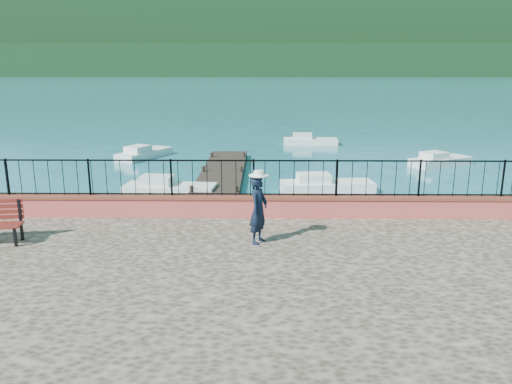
{
  "coord_description": "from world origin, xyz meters",
  "views": [
    {
      "loc": [
        -0.06,
        -9.25,
        5.11
      ],
      "look_at": [
        -0.21,
        2.0,
        2.3
      ],
      "focal_mm": 35.0,
      "sensor_mm": 36.0,
      "label": 1
    }
  ],
  "objects_px": {
    "boat_0": "(170,185)",
    "boat_4": "(310,139)",
    "boat_3": "(144,151)",
    "boat_2": "(441,158)",
    "boat_1": "(327,182)",
    "person": "(259,210)"
  },
  "relations": [
    {
      "from": "boat_0",
      "to": "boat_4",
      "type": "bearing_deg",
      "value": 68.74
    },
    {
      "from": "boat_3",
      "to": "boat_2",
      "type": "bearing_deg",
      "value": -71.72
    },
    {
      "from": "boat_3",
      "to": "boat_4",
      "type": "distance_m",
      "value": 11.43
    },
    {
      "from": "boat_0",
      "to": "boat_2",
      "type": "height_order",
      "value": "same"
    },
    {
      "from": "boat_1",
      "to": "boat_2",
      "type": "bearing_deg",
      "value": 35.36
    },
    {
      "from": "boat_0",
      "to": "boat_4",
      "type": "distance_m",
      "value": 15.62
    },
    {
      "from": "boat_2",
      "to": "person",
      "type": "bearing_deg",
      "value": -150.08
    },
    {
      "from": "person",
      "to": "boat_1",
      "type": "height_order",
      "value": "person"
    },
    {
      "from": "boat_2",
      "to": "boat_4",
      "type": "relative_size",
      "value": 0.96
    },
    {
      "from": "person",
      "to": "boat_4",
      "type": "relative_size",
      "value": 0.43
    },
    {
      "from": "person",
      "to": "boat_1",
      "type": "bearing_deg",
      "value": 7.58
    },
    {
      "from": "boat_4",
      "to": "boat_1",
      "type": "bearing_deg",
      "value": -89.83
    },
    {
      "from": "person",
      "to": "boat_1",
      "type": "xyz_separation_m",
      "value": [
        2.82,
        9.76,
        -1.59
      ]
    },
    {
      "from": "person",
      "to": "boat_0",
      "type": "bearing_deg",
      "value": 46.0
    },
    {
      "from": "person",
      "to": "boat_3",
      "type": "distance_m",
      "value": 19.15
    },
    {
      "from": "boat_1",
      "to": "boat_2",
      "type": "relative_size",
      "value": 1.12
    },
    {
      "from": "person",
      "to": "boat_3",
      "type": "relative_size",
      "value": 0.42
    },
    {
      "from": "person",
      "to": "boat_2",
      "type": "height_order",
      "value": "person"
    },
    {
      "from": "boat_0",
      "to": "boat_4",
      "type": "relative_size",
      "value": 1.03
    },
    {
      "from": "boat_0",
      "to": "boat_3",
      "type": "bearing_deg",
      "value": 115.19
    },
    {
      "from": "boat_0",
      "to": "boat_1",
      "type": "relative_size",
      "value": 0.96
    },
    {
      "from": "boat_4",
      "to": "boat_3",
      "type": "bearing_deg",
      "value": -150.36
    }
  ]
}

